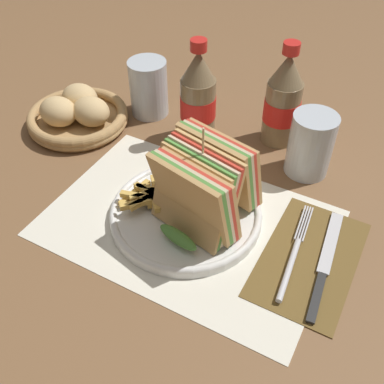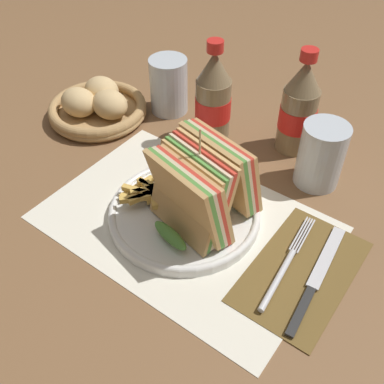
{
  "view_description": "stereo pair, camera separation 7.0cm",
  "coord_description": "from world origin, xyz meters",
  "px_view_note": "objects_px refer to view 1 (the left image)",
  "views": [
    {
      "loc": [
        0.27,
        -0.45,
        0.53
      ],
      "look_at": [
        0.03,
        -0.0,
        0.04
      ],
      "focal_mm": 42.0,
      "sensor_mm": 36.0,
      "label": 1
    },
    {
      "loc": [
        0.33,
        -0.41,
        0.53
      ],
      "look_at": [
        0.03,
        -0.0,
        0.04
      ],
      "focal_mm": 42.0,
      "sensor_mm": 36.0,
      "label": 2
    }
  ],
  "objects_px": {
    "club_sandwich": "(204,186)",
    "coke_bottle_far": "(283,101)",
    "plate_main": "(186,213)",
    "bread_basket": "(78,115)",
    "glass_near": "(310,148)",
    "knife": "(325,264)",
    "fork": "(292,259)",
    "glass_far": "(149,91)",
    "coke_bottle_near": "(198,98)"
  },
  "relations": [
    {
      "from": "club_sandwich",
      "to": "coke_bottle_far",
      "type": "xyz_separation_m",
      "value": [
        0.02,
        0.26,
        0.01
      ]
    },
    {
      "from": "plate_main",
      "to": "bread_basket",
      "type": "relative_size",
      "value": 1.22
    },
    {
      "from": "glass_near",
      "to": "plate_main",
      "type": "bearing_deg",
      "value": -122.43
    },
    {
      "from": "coke_bottle_far",
      "to": "bread_basket",
      "type": "distance_m",
      "value": 0.4
    },
    {
      "from": "plate_main",
      "to": "knife",
      "type": "relative_size",
      "value": 1.15
    },
    {
      "from": "fork",
      "to": "plate_main",
      "type": "bearing_deg",
      "value": 172.76
    },
    {
      "from": "fork",
      "to": "knife",
      "type": "xyz_separation_m",
      "value": [
        0.04,
        0.02,
        -0.0
      ]
    },
    {
      "from": "fork",
      "to": "bread_basket",
      "type": "relative_size",
      "value": 0.97
    },
    {
      "from": "plate_main",
      "to": "knife",
      "type": "bearing_deg",
      "value": 2.85
    },
    {
      "from": "glass_near",
      "to": "glass_far",
      "type": "relative_size",
      "value": 1.0
    },
    {
      "from": "plate_main",
      "to": "club_sandwich",
      "type": "relative_size",
      "value": 1.32
    },
    {
      "from": "fork",
      "to": "coke_bottle_near",
      "type": "xyz_separation_m",
      "value": [
        -0.27,
        0.21,
        0.08
      ]
    },
    {
      "from": "plate_main",
      "to": "knife",
      "type": "xyz_separation_m",
      "value": [
        0.22,
        0.01,
        -0.0
      ]
    },
    {
      "from": "plate_main",
      "to": "coke_bottle_far",
      "type": "xyz_separation_m",
      "value": [
        0.05,
        0.27,
        0.07
      ]
    },
    {
      "from": "glass_near",
      "to": "glass_far",
      "type": "bearing_deg",
      "value": 175.91
    },
    {
      "from": "club_sandwich",
      "to": "knife",
      "type": "xyz_separation_m",
      "value": [
        0.19,
        0.01,
        -0.07
      ]
    },
    {
      "from": "knife",
      "to": "coke_bottle_near",
      "type": "relative_size",
      "value": 1.06
    },
    {
      "from": "plate_main",
      "to": "glass_near",
      "type": "bearing_deg",
      "value": 57.57
    },
    {
      "from": "plate_main",
      "to": "glass_far",
      "type": "bearing_deg",
      "value": 132.91
    },
    {
      "from": "club_sandwich",
      "to": "coke_bottle_far",
      "type": "bearing_deg",
      "value": 84.74
    },
    {
      "from": "glass_near",
      "to": "glass_far",
      "type": "xyz_separation_m",
      "value": [
        -0.34,
        0.02,
        -0.0
      ]
    },
    {
      "from": "fork",
      "to": "coke_bottle_far",
      "type": "bearing_deg",
      "value": 109.11
    },
    {
      "from": "knife",
      "to": "glass_far",
      "type": "relative_size",
      "value": 1.85
    },
    {
      "from": "bread_basket",
      "to": "glass_far",
      "type": "bearing_deg",
      "value": 46.49
    },
    {
      "from": "glass_near",
      "to": "bread_basket",
      "type": "bearing_deg",
      "value": -169.53
    },
    {
      "from": "fork",
      "to": "glass_far",
      "type": "bearing_deg",
      "value": 143.45
    },
    {
      "from": "glass_far",
      "to": "coke_bottle_far",
      "type": "bearing_deg",
      "value": 8.07
    },
    {
      "from": "club_sandwich",
      "to": "knife",
      "type": "height_order",
      "value": "club_sandwich"
    },
    {
      "from": "club_sandwich",
      "to": "coke_bottle_near",
      "type": "xyz_separation_m",
      "value": [
        -0.12,
        0.2,
        0.01
      ]
    },
    {
      "from": "coke_bottle_far",
      "to": "glass_near",
      "type": "xyz_separation_m",
      "value": [
        0.08,
        -0.06,
        -0.04
      ]
    },
    {
      "from": "fork",
      "to": "glass_far",
      "type": "relative_size",
      "value": 1.69
    },
    {
      "from": "knife",
      "to": "coke_bottle_far",
      "type": "distance_m",
      "value": 0.32
    },
    {
      "from": "glass_near",
      "to": "coke_bottle_near",
      "type": "bearing_deg",
      "value": -179.48
    },
    {
      "from": "coke_bottle_far",
      "to": "glass_near",
      "type": "height_order",
      "value": "coke_bottle_far"
    },
    {
      "from": "club_sandwich",
      "to": "fork",
      "type": "relative_size",
      "value": 0.95
    },
    {
      "from": "coke_bottle_near",
      "to": "coke_bottle_far",
      "type": "bearing_deg",
      "value": 24.67
    },
    {
      "from": "fork",
      "to": "bread_basket",
      "type": "height_order",
      "value": "bread_basket"
    },
    {
      "from": "knife",
      "to": "coke_bottle_far",
      "type": "xyz_separation_m",
      "value": [
        -0.17,
        0.26,
        0.08
      ]
    },
    {
      "from": "coke_bottle_near",
      "to": "bread_basket",
      "type": "xyz_separation_m",
      "value": [
        -0.23,
        -0.08,
        -0.06
      ]
    },
    {
      "from": "coke_bottle_far",
      "to": "glass_near",
      "type": "distance_m",
      "value": 0.11
    },
    {
      "from": "plate_main",
      "to": "glass_far",
      "type": "distance_m",
      "value": 0.32
    },
    {
      "from": "club_sandwich",
      "to": "bread_basket",
      "type": "height_order",
      "value": "club_sandwich"
    },
    {
      "from": "glass_near",
      "to": "club_sandwich",
      "type": "bearing_deg",
      "value": -116.68
    },
    {
      "from": "club_sandwich",
      "to": "glass_far",
      "type": "relative_size",
      "value": 1.61
    },
    {
      "from": "coke_bottle_near",
      "to": "glass_near",
      "type": "bearing_deg",
      "value": 0.52
    },
    {
      "from": "bread_basket",
      "to": "club_sandwich",
      "type": "bearing_deg",
      "value": -19.16
    },
    {
      "from": "plate_main",
      "to": "glass_near",
      "type": "distance_m",
      "value": 0.25
    },
    {
      "from": "club_sandwich",
      "to": "fork",
      "type": "xyz_separation_m",
      "value": [
        0.15,
        -0.01,
        -0.07
      ]
    },
    {
      "from": "fork",
      "to": "coke_bottle_near",
      "type": "height_order",
      "value": "coke_bottle_near"
    },
    {
      "from": "knife",
      "to": "glass_near",
      "type": "xyz_separation_m",
      "value": [
        -0.09,
        0.19,
        0.04
      ]
    }
  ]
}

